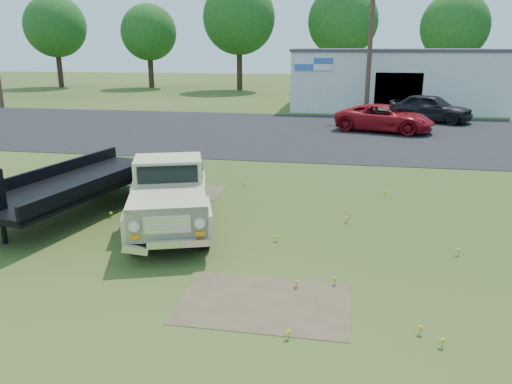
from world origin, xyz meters
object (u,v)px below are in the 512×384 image
at_px(vintage_pickup_truck, 169,193).
at_px(flatbed_trailer, 77,179).
at_px(dark_sedan, 430,108).
at_px(red_pickup, 384,118).

xyz_separation_m(vintage_pickup_truck, flatbed_trailer, (-2.87, 0.74, 0.01)).
xyz_separation_m(vintage_pickup_truck, dark_sedan, (9.08, 19.91, -0.08)).
relative_size(vintage_pickup_truck, red_pickup, 0.98).
distance_m(vintage_pickup_truck, dark_sedan, 21.88).
relative_size(flatbed_trailer, dark_sedan, 1.40).
height_order(flatbed_trailer, red_pickup, flatbed_trailer).
distance_m(vintage_pickup_truck, red_pickup, 16.91).
relative_size(vintage_pickup_truck, dark_sedan, 1.04).
bearing_deg(vintage_pickup_truck, dark_sedan, 46.94).
bearing_deg(dark_sedan, vintage_pickup_truck, -178.37).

